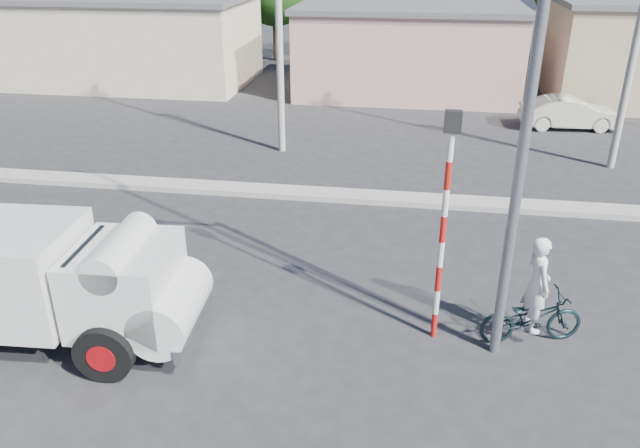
# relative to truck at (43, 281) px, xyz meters

# --- Properties ---
(ground_plane) EXTENTS (120.00, 120.00, 0.00)m
(ground_plane) POSITION_rel_truck_xyz_m (3.83, -0.25, -1.28)
(ground_plane) COLOR #2B2B2D
(ground_plane) RESTS_ON ground
(median) EXTENTS (40.00, 0.80, 0.16)m
(median) POSITION_rel_truck_xyz_m (3.83, 7.75, -1.20)
(median) COLOR #99968E
(median) RESTS_ON ground
(truck) EXTENTS (5.71, 2.52, 2.31)m
(truck) POSITION_rel_truck_xyz_m (0.00, 0.00, 0.00)
(truck) COLOR black
(truck) RESTS_ON ground
(bicycle) EXTENTS (2.05, 1.15, 1.02)m
(bicycle) POSITION_rel_truck_xyz_m (8.78, 1.36, -0.77)
(bicycle) COLOR black
(bicycle) RESTS_ON ground
(cyclist) EXTENTS (0.60, 0.77, 1.86)m
(cyclist) POSITION_rel_truck_xyz_m (8.78, 1.36, -0.35)
(cyclist) COLOR white
(cyclist) RESTS_ON ground
(car_cream) EXTENTS (3.82, 1.58, 1.23)m
(car_cream) POSITION_rel_truck_xyz_m (12.32, 16.23, -0.67)
(car_cream) COLOR beige
(car_cream) RESTS_ON ground
(traffic_pole) EXTENTS (0.28, 0.18, 4.36)m
(traffic_pole) POSITION_rel_truck_xyz_m (7.03, 1.25, 1.31)
(traffic_pole) COLOR red
(traffic_pole) RESTS_ON ground
(streetlight) EXTENTS (2.34, 0.22, 9.00)m
(streetlight) POSITION_rel_truck_xyz_m (7.97, 0.95, 3.68)
(streetlight) COLOR slate
(streetlight) RESTS_ON ground
(building_row) EXTENTS (37.80, 7.30, 4.44)m
(building_row) POSITION_rel_truck_xyz_m (4.93, 21.75, 0.85)
(building_row) COLOR beige
(building_row) RESTS_ON ground
(utility_poles) EXTENTS (35.40, 0.24, 8.00)m
(utility_poles) POSITION_rel_truck_xyz_m (7.08, 11.75, 2.79)
(utility_poles) COLOR #99968E
(utility_poles) RESTS_ON ground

